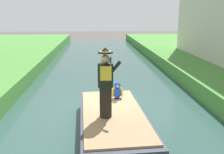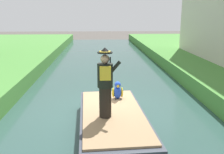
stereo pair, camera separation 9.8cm
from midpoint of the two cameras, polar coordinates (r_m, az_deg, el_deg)
ground_plane at (r=8.75m, az=-0.82°, el=-8.55°), size 80.00×80.00×0.00m
canal_water at (r=8.73m, az=-0.83°, el=-8.25°), size 6.99×48.00×0.10m
boat at (r=7.25m, az=-0.19°, el=-10.13°), size 2.01×4.29×0.61m
person_pirate at (r=6.52m, az=-1.86°, el=-1.39°), size 0.61×0.42×1.85m
parrot_plush at (r=8.12m, az=0.84°, el=-3.21°), size 0.36×0.35×0.57m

